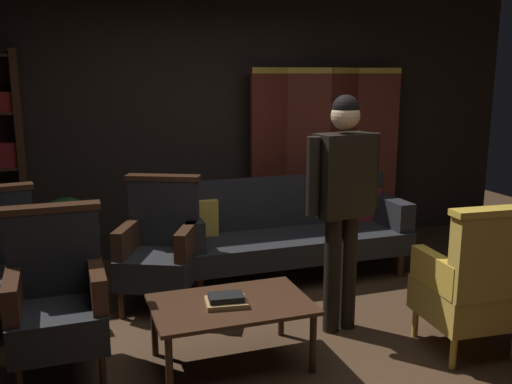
# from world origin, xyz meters

# --- Properties ---
(ground_plane) EXTENTS (10.00, 10.00, 0.00)m
(ground_plane) POSITION_xyz_m (0.00, 0.00, 0.00)
(ground_plane) COLOR #3D2819
(back_wall) EXTENTS (7.20, 0.10, 2.80)m
(back_wall) POSITION_xyz_m (0.00, 2.45, 1.40)
(back_wall) COLOR black
(back_wall) RESTS_ON ground_plane
(folding_screen) EXTENTS (1.72, 0.24, 1.90)m
(folding_screen) POSITION_xyz_m (1.27, 2.22, 0.99)
(folding_screen) COLOR #5B2319
(folding_screen) RESTS_ON ground_plane
(velvet_couch) EXTENTS (2.12, 0.78, 0.88)m
(velvet_couch) POSITION_xyz_m (0.55, 1.45, 0.45)
(velvet_couch) COLOR #382114
(velvet_couch) RESTS_ON ground_plane
(coffee_table) EXTENTS (1.00, 0.64, 0.42)m
(coffee_table) POSITION_xyz_m (-0.44, 0.02, 0.37)
(coffee_table) COLOR #382114
(coffee_table) RESTS_ON ground_plane
(armchair_gilt_accent) EXTENTS (0.62, 0.62, 1.04)m
(armchair_gilt_accent) POSITION_xyz_m (1.12, -0.35, 0.49)
(armchair_gilt_accent) COLOR gold
(armchair_gilt_accent) RESTS_ON ground_plane
(armchair_wing_left) EXTENTS (0.60, 0.58, 1.04)m
(armchair_wing_left) POSITION_xyz_m (-1.47, 0.29, 0.49)
(armchair_wing_left) COLOR #382114
(armchair_wing_left) RESTS_ON ground_plane
(armchair_wing_far) EXTENTS (0.77, 0.77, 1.04)m
(armchair_wing_far) POSITION_xyz_m (-0.70, 1.11, 0.49)
(armchair_wing_far) COLOR #382114
(armchair_wing_far) RESTS_ON ground_plane
(standing_figure) EXTENTS (0.59, 0.26, 1.70)m
(standing_figure) POSITION_xyz_m (0.45, 0.25, 1.03)
(standing_figure) COLOR black
(standing_figure) RESTS_ON ground_plane
(potted_plant) EXTENTS (0.54, 0.54, 0.83)m
(potted_plant) POSITION_xyz_m (-1.39, 1.62, 0.48)
(potted_plant) COLOR brown
(potted_plant) RESTS_ON ground_plane
(book_tan_leather) EXTENTS (0.28, 0.23, 0.03)m
(book_tan_leather) POSITION_xyz_m (-0.47, -0.00, 0.44)
(book_tan_leather) COLOR #9E7A47
(book_tan_leather) RESTS_ON coffee_table
(book_black_cloth) EXTENTS (0.23, 0.17, 0.04)m
(book_black_cloth) POSITION_xyz_m (-0.47, -0.00, 0.47)
(book_black_cloth) COLOR black
(book_black_cloth) RESTS_ON book_tan_leather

